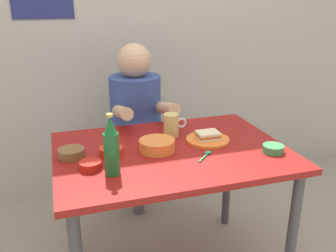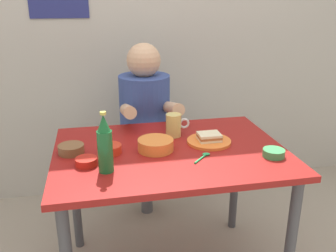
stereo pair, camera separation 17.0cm
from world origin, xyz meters
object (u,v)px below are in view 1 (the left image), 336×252
at_px(plate_orange, 208,140).
at_px(condiment_bowl_brown, 71,153).
at_px(dining_table, 171,166).
at_px(beer_mug, 172,125).
at_px(stool, 137,167).
at_px(sandwich, 208,135).
at_px(beer_bottle, 111,147).
at_px(person_seated, 136,109).

xyz_separation_m(plate_orange, condiment_bowl_brown, (-0.67, 0.00, 0.02)).
height_order(dining_table, plate_orange, plate_orange).
relative_size(dining_table, beer_mug, 8.73).
relative_size(stool, condiment_bowl_brown, 3.75).
bearing_deg(beer_mug, dining_table, -108.52).
distance_m(sandwich, beer_mug, 0.20).
height_order(stool, beer_bottle, beer_bottle).
bearing_deg(dining_table, person_seated, 93.06).
height_order(dining_table, stool, dining_table).
relative_size(sandwich, beer_mug, 0.87).
bearing_deg(beer_mug, plate_orange, -39.76).
xyz_separation_m(stool, condiment_bowl_brown, (-0.43, -0.59, 0.41)).
xyz_separation_m(plate_orange, beer_bottle, (-0.52, -0.21, 0.11)).
bearing_deg(plate_orange, stool, 112.19).
height_order(dining_table, beer_bottle, beer_bottle).
bearing_deg(person_seated, condiment_bowl_brown, -126.74).
height_order(person_seated, plate_orange, person_seated).
distance_m(plate_orange, sandwich, 0.02).
distance_m(dining_table, stool, 0.70).
bearing_deg(dining_table, beer_mug, 71.48).
bearing_deg(stool, condiment_bowl_brown, -126.21).
distance_m(plate_orange, beer_mug, 0.21).
distance_m(stool, plate_orange, 0.75).
distance_m(person_seated, sandwich, 0.63).
relative_size(plate_orange, beer_bottle, 0.84).
bearing_deg(dining_table, condiment_bowl_brown, 174.69).
bearing_deg(sandwich, plate_orange, -90.00).
xyz_separation_m(beer_mug, condiment_bowl_brown, (-0.52, -0.12, -0.04)).
bearing_deg(beer_mug, person_seated, 101.08).
relative_size(stool, plate_orange, 2.05).
height_order(stool, condiment_bowl_brown, condiment_bowl_brown).
bearing_deg(plate_orange, sandwich, 90.00).
distance_m(person_seated, plate_orange, 0.63).
bearing_deg(beer_mug, condiment_bowl_brown, -166.68).
bearing_deg(sandwich, person_seated, 112.57).
xyz_separation_m(stool, beer_bottle, (-0.28, -0.81, 0.51)).
relative_size(beer_mug, condiment_bowl_brown, 1.05).
distance_m(sandwich, condiment_bowl_brown, 0.67).
bearing_deg(beer_bottle, plate_orange, 22.52).
xyz_separation_m(sandwich, beer_mug, (-0.15, 0.13, 0.03)).
relative_size(person_seated, sandwich, 6.54).
bearing_deg(beer_mug, stool, 100.81).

